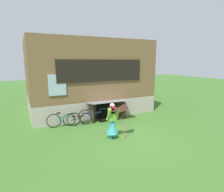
{
  "coord_description": "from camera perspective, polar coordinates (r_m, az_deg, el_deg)",
  "views": [
    {
      "loc": [
        -4.22,
        -6.96,
        3.42
      ],
      "look_at": [
        -0.18,
        1.26,
        1.69
      ],
      "focal_mm": 30.11,
      "sensor_mm": 36.0,
      "label": 1
    }
  ],
  "objects": [
    {
      "name": "bicycle_black",
      "position": [
        10.3,
        -10.4,
        -6.86
      ],
      "size": [
        1.51,
        0.44,
        0.71
      ],
      "rotation": [
        0.0,
        0.0,
        -0.26
      ],
      "color": "black",
      "rests_on": "ground_plane"
    },
    {
      "name": "ground_plane",
      "position": [
        8.82,
        4.81,
        -12.15
      ],
      "size": [
        60.0,
        60.0,
        0.0
      ],
      "primitive_type": "plane",
      "color": "#3D6B28"
    },
    {
      "name": "bicycle_green",
      "position": [
        10.18,
        -14.43,
        -7.01
      ],
      "size": [
        1.71,
        0.38,
        0.79
      ],
      "rotation": [
        0.0,
        0.0,
        -0.19
      ],
      "color": "black",
      "rests_on": "ground_plane"
    },
    {
      "name": "log_house",
      "position": [
        13.28,
        -7.58,
        6.01
      ],
      "size": [
        7.72,
        6.32,
        4.72
      ],
      "color": "#ADA393",
      "rests_on": "ground_plane"
    },
    {
      "name": "bicycle_blue",
      "position": [
        10.64,
        -5.46,
        -5.88
      ],
      "size": [
        1.76,
        0.43,
        0.81
      ],
      "rotation": [
        0.0,
        0.0,
        -0.22
      ],
      "color": "black",
      "rests_on": "ground_plane"
    },
    {
      "name": "kite",
      "position": [
        7.94,
        4.26,
        -4.87
      ],
      "size": [
        0.92,
        0.91,
        1.59
      ],
      "color": "#E54C7F",
      "rests_on": "ground_plane"
    },
    {
      "name": "person",
      "position": [
        8.39,
        0.08,
        -8.4
      ],
      "size": [
        0.61,
        0.52,
        1.61
      ],
      "rotation": [
        0.0,
        0.0,
        0.38
      ],
      "color": "teal",
      "rests_on": "ground_plane"
    }
  ]
}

